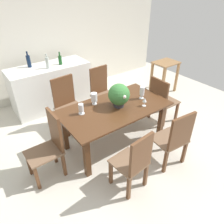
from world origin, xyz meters
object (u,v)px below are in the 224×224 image
Objects in this scene: chair_foot_end at (161,98)px; chair_near_left at (135,161)px; wine_bottle_clear at (60,60)px; wine_bottle_tall at (29,61)px; crystal_vase_center_near at (142,92)px; wine_bottle_green at (47,62)px; chair_near_right at (175,138)px; flower_centerpiece at (119,95)px; dining_table at (115,113)px; chair_far_left at (67,101)px; chair_head_end at (50,144)px; chair_far_right at (102,90)px; crystal_vase_left at (81,108)px; crystal_vase_right at (94,98)px; wine_glass at (145,100)px; side_table at (165,70)px; kitchen_counter at (51,87)px.

chair_foot_end is 1.81m from chair_near_left.
wine_bottle_clear is 0.82× the size of wine_bottle_tall.
crystal_vase_center_near is 2.04m from wine_bottle_green.
flower_centerpiece is (-0.32, 0.93, 0.41)m from chair_near_right.
chair_far_left is at bearing 113.29° from dining_table.
chair_head_end reaches higher than chair_foot_end.
wine_bottle_green is at bearing 117.57° from crystal_vase_center_near.
wine_bottle_clear reaches higher than dining_table.
chair_far_right is 3.44× the size of wine_bottle_green.
crystal_vase_left is 1.63m from wine_bottle_green.
flower_centerpiece is at bearing 91.86° from chair_foot_end.
chair_far_right reaches higher than chair_near_left.
crystal_vase_left is 0.86× the size of crystal_vase_right.
side_table is (1.84, 1.14, -0.28)m from wine_glass.
chair_far_right is 1.26m from crystal_vase_left.
crystal_vase_left is 0.58× the size of wine_bottle_green.
chair_near_right is 2.92m from kitchen_counter.
kitchen_counter is 5.67× the size of wine_bottle_green.
side_table is at bearing 14.91° from crystal_vase_left.
wine_bottle_clear reaches higher than kitchen_counter.
crystal_vase_right is (-1.36, 0.28, 0.34)m from chair_foot_end.
wine_bottle_green reaches higher than crystal_vase_right.
dining_table is 1.04m from chair_far_right.
wine_bottle_green is (0.01, 2.69, 0.55)m from chair_near_left.
wine_bottle_clear reaches higher than crystal_vase_right.
side_table is (2.60, -0.99, 0.09)m from kitchen_counter.
chair_near_left is at bearing -145.27° from side_table.
wine_bottle_green is 0.41m from wine_bottle_tall.
wine_bottle_clear reaches higher than chair_near_left.
wine_glass is at bearing -92.23° from chair_far_right.
wine_bottle_tall is 0.41× the size of side_table.
chair_head_end reaches higher than crystal_vase_right.
wine_bottle_clear is at bearing 74.81° from crystal_vase_left.
wine_glass is (0.02, -1.22, 0.29)m from chair_far_right.
side_table is (2.63, -0.86, -0.51)m from wine_bottle_green.
chair_far_right is at bearing 67.65° from dining_table.
chair_head_end is 1.81m from chair_far_right.
crystal_vase_left is at bearing 86.11° from chair_foot_end.
chair_far_left reaches higher than crystal_vase_right.
chair_far_right reaches higher than dining_table.
wine_bottle_clear is 0.34× the size of side_table.
dining_table is at bearing 89.38° from chair_head_end.
wine_glass is at bearing -31.63° from dining_table.
chair_near_left is at bearing -94.53° from chair_far_left.
chair_head_end is at bearing 178.47° from crystal_vase_center_near.
wine_glass is at bearing -64.88° from wine_bottle_tall.
wine_bottle_green reaches higher than chair_far_left.
side_table is (2.78, 0.74, -0.27)m from crystal_vase_left.
chair_foot_end is at bearing 0.81° from flower_centerpiece.
chair_near_left is at bearing 37.85° from chair_head_end.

